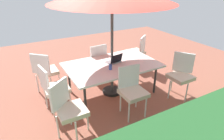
{
  "coord_description": "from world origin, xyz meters",
  "views": [
    {
      "loc": [
        1.93,
        3.46,
        2.47
      ],
      "look_at": [
        0.0,
        0.0,
        0.58
      ],
      "focal_mm": 31.38,
      "sensor_mm": 36.0,
      "label": 1
    }
  ],
  "objects_px": {
    "chair_southeast": "(45,70)",
    "chair_east": "(53,87)",
    "chair_southwest": "(137,50)",
    "chair_north": "(132,89)",
    "laptop": "(115,61)",
    "chair_northeast": "(68,107)",
    "chair_south": "(96,60)",
    "dining_table": "(112,66)",
    "cup": "(110,67)",
    "chair_northwest": "(181,73)"
  },
  "relations": [
    {
      "from": "chair_southeast",
      "to": "chair_east",
      "type": "bearing_deg",
      "value": 131.19
    },
    {
      "from": "chair_southwest",
      "to": "chair_north",
      "type": "bearing_deg",
      "value": 15.05
    },
    {
      "from": "chair_southeast",
      "to": "chair_north",
      "type": "bearing_deg",
      "value": 170.72
    },
    {
      "from": "laptop",
      "to": "chair_northeast",
      "type": "bearing_deg",
      "value": 20.83
    },
    {
      "from": "chair_south",
      "to": "dining_table",
      "type": "bearing_deg",
      "value": 89.54
    },
    {
      "from": "chair_north",
      "to": "chair_south",
      "type": "relative_size",
      "value": 1.0
    },
    {
      "from": "chair_southeast",
      "to": "laptop",
      "type": "relative_size",
      "value": 2.7
    },
    {
      "from": "laptop",
      "to": "cup",
      "type": "bearing_deg",
      "value": 35.43
    },
    {
      "from": "laptop",
      "to": "chair_south",
      "type": "bearing_deg",
      "value": -91.89
    },
    {
      "from": "chair_northwest",
      "to": "chair_southwest",
      "type": "xyz_separation_m",
      "value": [
        -0.02,
        -1.68,
        0.0
      ]
    },
    {
      "from": "chair_east",
      "to": "laptop",
      "type": "height_order",
      "value": "chair_east"
    },
    {
      "from": "chair_south",
      "to": "laptop",
      "type": "xyz_separation_m",
      "value": [
        -0.12,
        0.72,
        0.22
      ]
    },
    {
      "from": "chair_northeast",
      "to": "cup",
      "type": "height_order",
      "value": "chair_northeast"
    },
    {
      "from": "chair_southeast",
      "to": "chair_northeast",
      "type": "xyz_separation_m",
      "value": [
        -0.02,
        1.62,
        0.0
      ]
    },
    {
      "from": "chair_northeast",
      "to": "chair_east",
      "type": "bearing_deg",
      "value": 56.27
    },
    {
      "from": "chair_northeast",
      "to": "cup",
      "type": "distance_m",
      "value": 1.28
    },
    {
      "from": "dining_table",
      "to": "chair_northeast",
      "type": "height_order",
      "value": "chair_northeast"
    },
    {
      "from": "dining_table",
      "to": "laptop",
      "type": "relative_size",
      "value": 5.55
    },
    {
      "from": "chair_northwest",
      "to": "chair_south",
      "type": "bearing_deg",
      "value": -177.5
    },
    {
      "from": "dining_table",
      "to": "chair_north",
      "type": "bearing_deg",
      "value": 87.41
    },
    {
      "from": "chair_southeast",
      "to": "cup",
      "type": "xyz_separation_m",
      "value": [
        -1.14,
        1.03,
        0.23
      ]
    },
    {
      "from": "chair_east",
      "to": "chair_northeast",
      "type": "bearing_deg",
      "value": 176.09
    },
    {
      "from": "chair_northwest",
      "to": "chair_northeast",
      "type": "relative_size",
      "value": 1.0
    },
    {
      "from": "dining_table",
      "to": "cup",
      "type": "xyz_separation_m",
      "value": [
        0.16,
        0.22,
        0.1
      ]
    },
    {
      "from": "chair_southwest",
      "to": "chair_south",
      "type": "height_order",
      "value": "same"
    },
    {
      "from": "laptop",
      "to": "cup",
      "type": "xyz_separation_m",
      "value": [
        0.25,
        0.27,
        0.01
      ]
    },
    {
      "from": "chair_northwest",
      "to": "chair_north",
      "type": "xyz_separation_m",
      "value": [
        1.32,
        0.02,
        0.0
      ]
    },
    {
      "from": "chair_northwest",
      "to": "chair_southwest",
      "type": "height_order",
      "value": "same"
    },
    {
      "from": "chair_north",
      "to": "chair_northeast",
      "type": "distance_m",
      "value": 1.24
    },
    {
      "from": "chair_north",
      "to": "laptop",
      "type": "height_order",
      "value": "chair_north"
    },
    {
      "from": "dining_table",
      "to": "laptop",
      "type": "distance_m",
      "value": 0.14
    },
    {
      "from": "chair_east",
      "to": "chair_southeast",
      "type": "bearing_deg",
      "value": -10.3
    },
    {
      "from": "chair_northwest",
      "to": "laptop",
      "type": "bearing_deg",
      "value": -163.38
    },
    {
      "from": "chair_southwest",
      "to": "dining_table",
      "type": "bearing_deg",
      "value": -3.65
    },
    {
      "from": "chair_southwest",
      "to": "chair_southeast",
      "type": "bearing_deg",
      "value": -35.74
    },
    {
      "from": "chair_southwest",
      "to": "chair_southeast",
      "type": "distance_m",
      "value": 2.6
    },
    {
      "from": "chair_north",
      "to": "laptop",
      "type": "distance_m",
      "value": 0.94
    },
    {
      "from": "chair_northeast",
      "to": "chair_east",
      "type": "height_order",
      "value": "same"
    },
    {
      "from": "chair_northwest",
      "to": "laptop",
      "type": "distance_m",
      "value": 1.5
    },
    {
      "from": "dining_table",
      "to": "chair_east",
      "type": "height_order",
      "value": "chair_east"
    },
    {
      "from": "chair_north",
      "to": "laptop",
      "type": "xyz_separation_m",
      "value": [
        -0.13,
        -0.9,
        0.22
      ]
    },
    {
      "from": "dining_table",
      "to": "laptop",
      "type": "xyz_separation_m",
      "value": [
        -0.09,
        -0.05,
        0.09
      ]
    },
    {
      "from": "chair_east",
      "to": "chair_south",
      "type": "relative_size",
      "value": 1.0
    },
    {
      "from": "chair_northwest",
      "to": "chair_east",
      "type": "distance_m",
      "value": 2.73
    },
    {
      "from": "chair_east",
      "to": "laptop",
      "type": "relative_size",
      "value": 2.7
    },
    {
      "from": "chair_southwest",
      "to": "chair_south",
      "type": "distance_m",
      "value": 1.33
    },
    {
      "from": "chair_northeast",
      "to": "cup",
      "type": "bearing_deg",
      "value": -9.78
    },
    {
      "from": "dining_table",
      "to": "chair_south",
      "type": "height_order",
      "value": "chair_south"
    },
    {
      "from": "dining_table",
      "to": "chair_southwest",
      "type": "distance_m",
      "value": 1.56
    },
    {
      "from": "chair_southwest",
      "to": "chair_northeast",
      "type": "bearing_deg",
      "value": -3.79
    }
  ]
}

